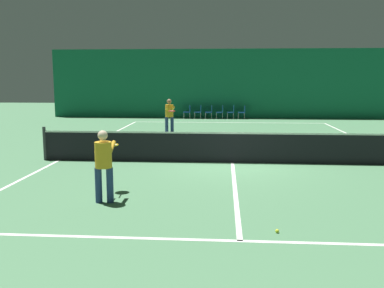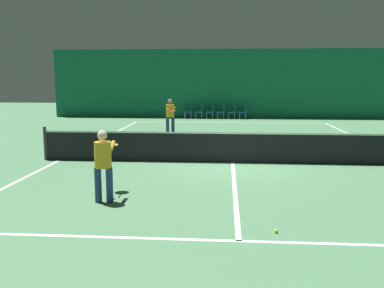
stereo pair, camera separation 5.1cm
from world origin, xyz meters
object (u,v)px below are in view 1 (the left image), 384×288
player_far (169,114)px  tennis_ball (277,231)px  courtside_chair_2 (210,111)px  courtside_chair_5 (243,111)px  player_near (104,160)px  courtside_chair_0 (188,111)px  courtside_chair_3 (221,111)px  courtside_chair_1 (199,111)px  tennis_net (233,147)px  courtside_chair_4 (232,111)px

player_far → tennis_ball: bearing=1.8°
courtside_chair_2 → courtside_chair_5: size_ratio=1.00×
player_near → tennis_ball: bearing=-119.6°
player_far → courtside_chair_5: (3.70, 7.57, -0.46)m
courtside_chair_5 → player_near: bearing=-11.2°
player_near → courtside_chair_0: player_near is taller
player_far → courtside_chair_3: player_far is taller
player_near → courtside_chair_3: (2.30, 18.55, -0.41)m
courtside_chair_1 → courtside_chair_5: 2.77m
tennis_net → player_near: (-2.78, -4.39, 0.38)m
courtside_chair_1 → tennis_ball: courtside_chair_1 is taller
tennis_net → courtside_chair_5: 14.18m
courtside_chair_0 → courtside_chair_2: size_ratio=1.00×
player_far → courtside_chair_5: 8.44m
courtside_chair_2 → courtside_chair_3: (0.69, 0.00, 0.00)m
player_far → courtside_chair_0: 7.58m
player_near → courtside_chair_0: (0.22, 18.55, -0.41)m
courtside_chair_0 → courtside_chair_4: bearing=90.0°
player_far → courtside_chair_3: 7.93m
courtside_chair_5 → player_far: bearing=-26.1°
courtside_chair_3 → courtside_chair_5: same height
courtside_chair_2 → courtside_chair_1: bearing=-90.0°
courtside_chair_3 → courtside_chair_4: bearing=90.0°
player_near → tennis_ball: (3.42, -1.59, -0.86)m
player_near → courtside_chair_2: player_near is taller
courtside_chair_4 → player_far: bearing=-21.7°
player_far → courtside_chair_4: player_far is taller
tennis_net → courtside_chair_5: bearing=86.3°
courtside_chair_1 → player_far: bearing=-7.0°
player_far → courtside_chair_1: (0.93, 7.57, -0.46)m
courtside_chair_3 → courtside_chair_5: bearing=90.0°
courtside_chair_0 → courtside_chair_3: same height
player_far → courtside_chair_1: size_ratio=1.93×
courtside_chair_3 → player_near: bearing=-7.1°
player_far → courtside_chair_0: size_ratio=1.93×
courtside_chair_0 → courtside_chair_3: (2.08, 0.00, 0.00)m
courtside_chair_2 → tennis_ball: size_ratio=12.73×
tennis_net → courtside_chair_0: size_ratio=14.29×
player_far → courtside_chair_1: 7.64m
courtside_chair_3 → courtside_chair_4: size_ratio=1.00×
courtside_chair_0 → courtside_chair_5: bearing=90.0°
courtside_chair_4 → tennis_ball: size_ratio=12.73×
courtside_chair_0 → tennis_ball: bearing=9.0°
tennis_net → courtside_chair_2: size_ratio=14.29×
tennis_net → courtside_chair_5: (0.91, 14.15, -0.03)m
courtside_chair_1 → courtside_chair_2: 0.69m
player_near → courtside_chair_4: size_ratio=1.83×
courtside_chair_1 → courtside_chair_2: bearing=90.0°
tennis_net → courtside_chair_2: (-1.17, 14.15, -0.03)m
courtside_chair_2 → courtside_chair_4: size_ratio=1.00×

